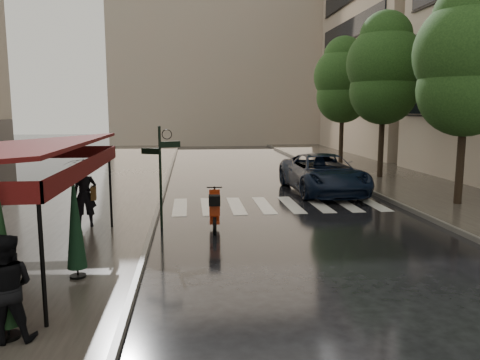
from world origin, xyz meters
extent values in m
plane|color=black|center=(0.00, 0.00, 0.00)|extent=(120.00, 120.00, 0.00)
cube|color=#38332D|center=(-4.50, 12.00, 0.06)|extent=(6.00, 60.00, 0.12)
cube|color=#38332D|center=(10.25, 12.00, 0.06)|extent=(5.50, 60.00, 0.12)
cube|color=#595651|center=(-1.45, 12.00, 0.07)|extent=(0.12, 60.00, 0.16)
cube|color=#595651|center=(7.45, 12.00, 0.07)|extent=(0.12, 60.00, 0.16)
cube|color=silver|center=(-0.70, 6.00, 0.01)|extent=(0.50, 3.20, 0.01)
cube|color=silver|center=(0.35, 6.00, 0.01)|extent=(0.50, 3.20, 0.01)
cube|color=silver|center=(1.40, 6.00, 0.01)|extent=(0.50, 3.20, 0.01)
cube|color=silver|center=(2.45, 6.00, 0.01)|extent=(0.50, 3.20, 0.01)
cube|color=silver|center=(3.50, 6.00, 0.01)|extent=(0.50, 3.20, 0.01)
cube|color=silver|center=(4.55, 6.00, 0.01)|extent=(0.50, 3.20, 0.01)
cube|color=silver|center=(5.60, 6.00, 0.01)|extent=(0.50, 3.20, 0.01)
cube|color=silver|center=(6.65, 6.00, 0.01)|extent=(0.50, 3.20, 0.01)
cube|color=#440D09|center=(-2.52, -0.50, 2.35)|extent=(0.04, 7.00, 0.35)
cylinder|color=black|center=(-2.65, -3.75, 1.29)|extent=(0.07, 0.07, 2.35)
cylinder|color=black|center=(-2.65, 2.75, 1.29)|extent=(0.07, 0.07, 2.35)
cylinder|color=black|center=(-1.20, 3.00, 1.55)|extent=(0.08, 0.08, 3.10)
cube|color=black|center=(-0.90, 3.00, 2.55)|extent=(0.62, 0.26, 0.18)
cube|color=black|center=(-1.48, 3.00, 2.35)|extent=(0.56, 0.29, 0.18)
cube|color=tan|center=(16.50, 26.00, 9.25)|extent=(8.00, 16.00, 18.50)
cube|color=tan|center=(3.00, 38.00, 10.00)|extent=(22.00, 6.00, 20.00)
cylinder|color=black|center=(9.60, 5.00, 2.25)|extent=(0.28, 0.28, 4.26)
sphere|color=#183513|center=(9.60, 5.00, 4.30)|extent=(3.40, 3.40, 3.40)
sphere|color=#183513|center=(9.60, 5.00, 5.59)|extent=(3.80, 3.80, 3.80)
sphere|color=#183513|center=(9.60, 5.00, 6.81)|extent=(2.60, 2.60, 2.60)
cylinder|color=black|center=(9.50, 12.00, 2.36)|extent=(0.28, 0.28, 4.48)
sphere|color=#183513|center=(9.50, 12.00, 4.52)|extent=(3.40, 3.40, 3.40)
sphere|color=#183513|center=(9.50, 12.00, 5.88)|extent=(3.80, 3.80, 3.80)
sphere|color=#183513|center=(9.50, 12.00, 7.16)|extent=(2.60, 2.60, 2.60)
cylinder|color=black|center=(9.70, 19.00, 2.30)|extent=(0.28, 0.28, 4.37)
sphere|color=#183513|center=(9.70, 19.00, 4.41)|extent=(3.40, 3.40, 3.40)
sphere|color=#183513|center=(9.70, 19.00, 5.74)|extent=(3.80, 3.80, 3.80)
sphere|color=#183513|center=(9.70, 19.00, 6.98)|extent=(2.60, 2.60, 2.60)
imported|color=black|center=(-3.43, 2.93, 1.06)|extent=(0.74, 0.54, 1.88)
imported|color=black|center=(-3.43, 2.93, 2.18)|extent=(1.26, 1.28, 1.02)
cube|color=#523515|center=(-3.18, 2.97, 1.12)|extent=(0.20, 0.37, 0.40)
imported|color=black|center=(-3.06, -4.16, 0.94)|extent=(0.85, 0.69, 1.65)
cylinder|color=black|center=(0.38, 2.06, 0.25)|extent=(0.13, 0.51, 0.50)
cylinder|color=black|center=(0.45, 3.36, 0.25)|extent=(0.13, 0.51, 0.50)
cube|color=maroon|center=(0.41, 2.73, 0.33)|extent=(0.36, 1.37, 0.10)
cube|color=maroon|center=(0.40, 2.47, 0.65)|extent=(0.34, 0.59, 0.29)
cube|color=maroon|center=(0.44, 3.20, 0.73)|extent=(0.34, 0.14, 0.78)
cylinder|color=black|center=(0.44, 3.30, 1.17)|extent=(0.48, 0.06, 0.04)
cube|color=black|center=(0.38, 2.09, 0.99)|extent=(0.35, 0.33, 0.29)
imported|color=black|center=(5.44, 8.49, 0.83)|extent=(2.95, 6.08, 1.67)
cylinder|color=black|center=(-2.67, -1.50, 0.14)|extent=(0.33, 0.33, 0.05)
cylinder|color=black|center=(-2.67, -1.50, 1.24)|extent=(0.04, 0.04, 2.15)
cone|color=black|center=(-2.67, -1.50, 1.35)|extent=(0.40, 0.40, 2.04)
cylinder|color=black|center=(-3.11, -4.08, 0.14)|extent=(0.36, 0.36, 0.05)
cylinder|color=black|center=(-3.11, -4.08, 1.31)|extent=(0.04, 0.04, 2.27)
cone|color=black|center=(-3.11, -4.08, 1.42)|extent=(0.44, 0.44, 2.16)
camera|label=1|loc=(-0.31, -11.14, 3.58)|focal=35.00mm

